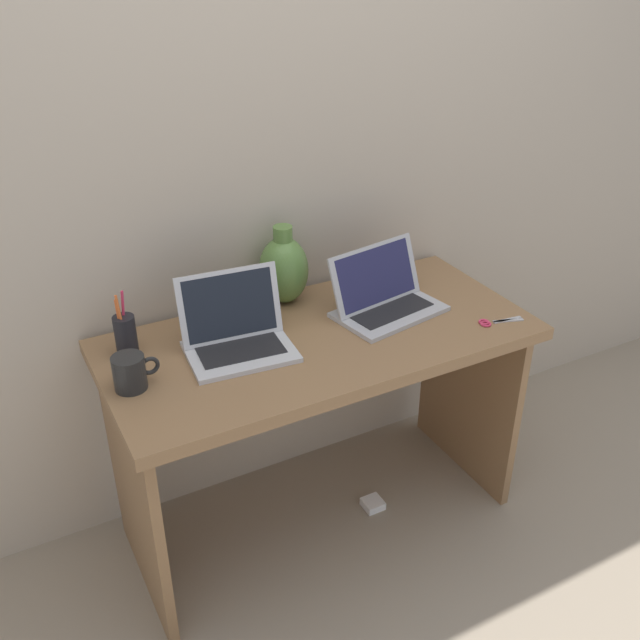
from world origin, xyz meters
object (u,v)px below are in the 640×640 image
object	(u,v)px
laptop_left	(235,330)
laptop_right	(383,295)
green_vase	(284,269)
pen_cup	(125,334)
coffee_mug	(130,372)
scissors	(493,322)
power_brick	(373,504)

from	to	relation	value
laptop_left	laptop_right	bearing A→B (deg)	-0.73
laptop_right	green_vase	world-z (taller)	green_vase
laptop_right	green_vase	size ratio (longest dim) A/B	1.42
pen_cup	laptop_left	bearing A→B (deg)	-23.06
coffee_mug	scissors	world-z (taller)	coffee_mug
pen_cup	scissors	xyz separation A→B (m)	(1.06, -0.37, -0.06)
laptop_left	scissors	distance (m)	0.81
coffee_mug	laptop_right	bearing A→B (deg)	3.77
coffee_mug	pen_cup	bearing A→B (deg)	78.55
laptop_left	scissors	size ratio (longest dim) A/B	2.22
green_vase	power_brick	bearing A→B (deg)	-57.76
laptop_right	laptop_left	bearing A→B (deg)	179.27
coffee_mug	power_brick	distance (m)	1.11
laptop_left	pen_cup	xyz separation A→B (m)	(-0.29, 0.12, 0.00)
laptop_right	green_vase	bearing A→B (deg)	140.54
laptop_left	pen_cup	distance (m)	0.32
laptop_left	scissors	bearing A→B (deg)	-17.59
coffee_mug	power_brick	world-z (taller)	coffee_mug
coffee_mug	laptop_left	bearing A→B (deg)	10.61
scissors	green_vase	bearing A→B (deg)	139.11
laptop_left	laptop_right	world-z (taller)	laptop_left
green_vase	laptop_right	bearing A→B (deg)	-39.46
power_brick	laptop_left	bearing A→B (deg)	167.37
pen_cup	laptop_right	bearing A→B (deg)	-9.28
laptop_right	scissors	world-z (taller)	laptop_right
laptop_left	pen_cup	bearing A→B (deg)	156.94
coffee_mug	pen_cup	world-z (taller)	pen_cup
laptop_left	power_brick	size ratio (longest dim) A/B	4.66
laptop_left	coffee_mug	world-z (taller)	laptop_left
green_vase	coffee_mug	distance (m)	0.64
green_vase	scissors	world-z (taller)	green_vase
scissors	laptop_left	bearing A→B (deg)	162.41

